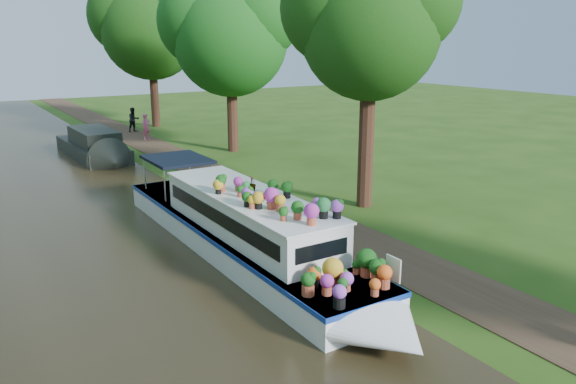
{
  "coord_description": "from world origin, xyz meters",
  "views": [
    {
      "loc": [
        -9.13,
        -12.28,
        5.92
      ],
      "look_at": [
        -0.09,
        2.07,
        1.3
      ],
      "focal_mm": 35.0,
      "sensor_mm": 36.0,
      "label": 1
    }
  ],
  "objects": [
    {
      "name": "tree_near_mid",
      "position": [
        4.48,
        15.08,
        6.44
      ],
      "size": [
        6.9,
        6.6,
        9.4
      ],
      "color": "#321A10",
      "rests_on": "ground"
    },
    {
      "name": "towpath",
      "position": [
        1.2,
        0.0,
        0.01
      ],
      "size": [
        2.2,
        100.0,
        0.03
      ],
      "primitive_type": "cube",
      "color": "#412D1E",
      "rests_on": "ground"
    },
    {
      "name": "plant_boat",
      "position": [
        -2.25,
        0.69,
        0.85
      ],
      "size": [
        2.29,
        13.52,
        2.26
      ],
      "color": "white",
      "rests_on": "canal_water"
    },
    {
      "name": "tree_near_overhang",
      "position": [
        3.79,
        3.06,
        6.6
      ],
      "size": [
        5.52,
        5.28,
        8.99
      ],
      "color": "#321A10",
      "rests_on": "ground"
    },
    {
      "name": "tree_near_far",
      "position": [
        3.98,
        26.09,
        7.05
      ],
      "size": [
        7.59,
        7.26,
        10.3
      ],
      "color": "#321A10",
      "rests_on": "ground"
    },
    {
      "name": "canal_water",
      "position": [
        -6.0,
        0.0,
        0.01
      ],
      "size": [
        10.0,
        100.0,
        0.02
      ],
      "primitive_type": "cube",
      "color": "black",
      "rests_on": "ground"
    },
    {
      "name": "pedestrian_dark",
      "position": [
        1.9,
        24.29,
        0.83
      ],
      "size": [
        0.88,
        0.74,
        1.59
      ],
      "primitive_type": "imported",
      "rotation": [
        0.0,
        0.0,
        0.2
      ],
      "color": "black",
      "rests_on": "towpath"
    },
    {
      "name": "second_boat",
      "position": [
        -2.36,
        17.25,
        0.6
      ],
      "size": [
        2.34,
        7.67,
        1.48
      ],
      "rotation": [
        0.0,
        0.0,
        0.03
      ],
      "color": "black",
      "rests_on": "canal_water"
    },
    {
      "name": "pedestrian_pink",
      "position": [
        1.62,
        20.94,
        0.81
      ],
      "size": [
        0.67,
        0.56,
        1.57
      ],
      "primitive_type": "imported",
      "rotation": [
        0.0,
        0.0,
        0.38
      ],
      "color": "#DE5B89",
      "rests_on": "towpath"
    },
    {
      "name": "verge_plant",
      "position": [
        -0.6,
        5.0,
        0.23
      ],
      "size": [
        0.49,
        0.45,
        0.46
      ],
      "primitive_type": "imported",
      "rotation": [
        0.0,
        0.0,
        0.24
      ],
      "color": "#32681F",
      "rests_on": "ground"
    },
    {
      "name": "ground",
      "position": [
        0.0,
        0.0,
        0.0
      ],
      "size": [
        100.0,
        100.0,
        0.0
      ],
      "primitive_type": "plane",
      "color": "#254611",
      "rests_on": "ground"
    }
  ]
}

